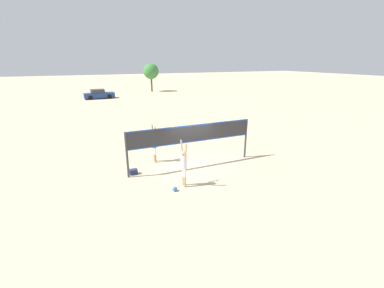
% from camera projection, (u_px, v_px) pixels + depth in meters
% --- Properties ---
extents(ground_plane, '(200.00, 200.00, 0.00)m').
position_uv_depth(ground_plane, '(192.00, 166.00, 14.56)').
color(ground_plane, '#C6B28C').
extents(volleyball_net, '(7.24, 0.12, 2.41)m').
position_uv_depth(volleyball_net, '(192.00, 137.00, 14.03)').
color(volleyball_net, '#38383D').
rests_on(volleyball_net, ground_plane).
extents(player_spiker, '(0.28, 0.72, 2.23)m').
position_uv_depth(player_spiker, '(184.00, 163.00, 11.89)').
color(player_spiker, tan).
rests_on(player_spiker, ground_plane).
extents(player_blocker, '(0.28, 0.71, 2.20)m').
position_uv_depth(player_blocker, '(154.00, 143.00, 14.82)').
color(player_blocker, tan).
rests_on(player_blocker, ground_plane).
extents(volleyball, '(0.22, 0.22, 0.22)m').
position_uv_depth(volleyball, '(175.00, 189.00, 11.76)').
color(volleyball, blue).
rests_on(volleyball, ground_plane).
extents(gear_bag, '(0.40, 0.29, 0.27)m').
position_uv_depth(gear_bag, '(134.00, 172.00, 13.50)').
color(gear_bag, navy).
rests_on(gear_bag, ground_plane).
extents(parked_car_near, '(4.55, 2.05, 1.44)m').
position_uv_depth(parked_car_near, '(99.00, 94.00, 39.71)').
color(parked_car_near, navy).
rests_on(parked_car_near, ground_plane).
extents(tree_left_cluster, '(2.84, 2.84, 5.12)m').
position_uv_depth(tree_left_cluster, '(151.00, 71.00, 47.75)').
color(tree_left_cluster, '#4C3823').
rests_on(tree_left_cluster, ground_plane).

